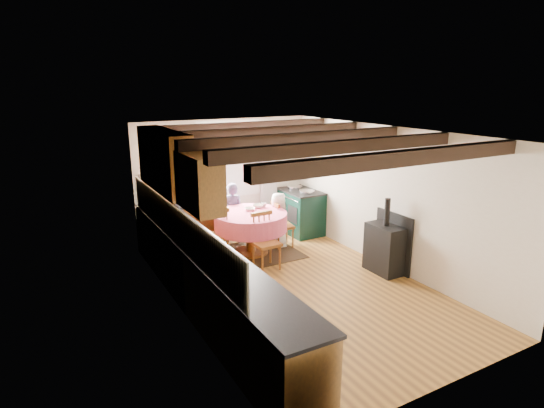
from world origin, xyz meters
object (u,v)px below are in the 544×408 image
cup (264,205)px  child_right (278,220)px  chair_near (267,242)px  chair_left (215,234)px  cast_iron_stove (385,236)px  chair_right (283,224)px  child_far (232,213)px  dining_table (251,234)px  aga_range (300,211)px

cup → child_right: bearing=-15.7°
chair_near → chair_left: (-0.65, 0.71, 0.02)m
cast_iron_stove → child_right: bearing=115.6°
chair_left → child_right: size_ratio=0.96×
chair_left → chair_right: size_ratio=1.13×
child_far → chair_right: bearing=158.5°
chair_left → cup: 1.17m
chair_near → dining_table: bearing=84.1°
dining_table → chair_right: bearing=6.2°
cast_iron_stove → cup: size_ratio=14.11×
dining_table → cup: cup is taller
chair_left → chair_near: bearing=42.0°
aga_range → cup: bearing=-159.0°
child_right → cup: size_ratio=11.76×
dining_table → aga_range: bearing=23.3°
child_right → aga_range: bearing=-42.7°
dining_table → chair_near: (-0.06, -0.71, 0.09)m
cup → chair_right: bearing=-23.3°
chair_left → cast_iron_stove: (2.30, -1.78, 0.13)m
chair_left → aga_range: (2.19, 0.64, -0.04)m
child_far → child_right: child_far is taller
dining_table → chair_right: chair_right is taller
chair_right → cup: (-0.33, 0.14, 0.39)m
cast_iron_stove → child_far: size_ratio=1.04×
chair_near → child_far: 1.46m
dining_table → chair_left: 0.71m
dining_table → child_right: 0.69m
dining_table → chair_near: 0.72m
chair_right → aga_range: 0.94m
chair_left → child_right: bearing=95.8°
chair_left → aga_range: bearing=106.0°
chair_right → child_far: bearing=57.7°
chair_near → child_right: bearing=48.7°
aga_range → chair_near: bearing=-138.7°
chair_left → child_right: (1.37, 0.15, 0.02)m
chair_near → child_right: (0.72, 0.86, 0.04)m
dining_table → child_right: (0.67, 0.15, 0.13)m
cast_iron_stove → chair_right: bearing=114.8°
cup → cast_iron_stove: bearing=-59.3°
dining_table → child_right: size_ratio=1.25×
child_far → dining_table: bearing=112.3°
chair_right → child_far: child_far is taller
chair_near → chair_left: 0.96m
cup → chair_near: bearing=-116.0°
cast_iron_stove → child_far: (-1.63, 2.53, -0.03)m
cup → chair_left: bearing=-168.6°
chair_left → chair_right: (1.43, 0.08, -0.06)m
cup → child_far: bearing=129.9°
dining_table → aga_range: 1.61m
chair_right → child_far: size_ratio=0.74×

